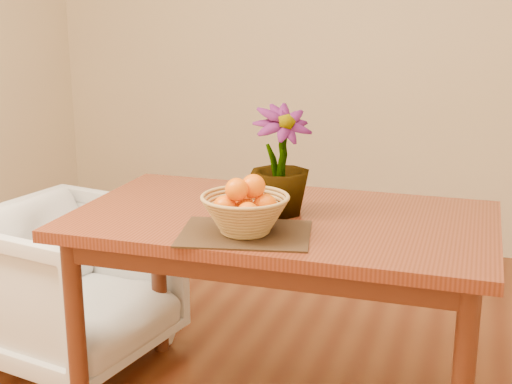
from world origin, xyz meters
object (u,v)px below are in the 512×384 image
(table, at_px, (282,240))
(potted_plant, at_px, (280,161))
(wicker_basket, at_px, (245,216))
(armchair, at_px, (72,277))

(table, bearing_deg, potted_plant, 125.74)
(table, xyz_separation_m, wicker_basket, (-0.05, -0.23, 0.15))
(armchair, bearing_deg, wicker_basket, -102.27)
(table, xyz_separation_m, armchair, (-0.93, 0.15, -0.30))
(table, height_order, potted_plant, potted_plant)
(potted_plant, bearing_deg, wicker_basket, -138.63)
(wicker_basket, xyz_separation_m, armchair, (-0.87, 0.38, -0.45))
(armchair, bearing_deg, potted_plant, -86.89)
(potted_plant, xyz_separation_m, armchair, (-0.91, 0.13, -0.57))
(table, distance_m, wicker_basket, 0.28)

